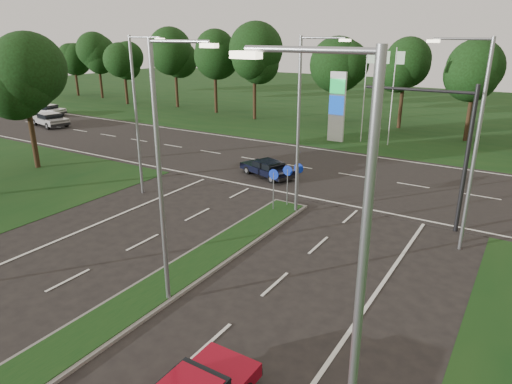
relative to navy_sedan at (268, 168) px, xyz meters
The scene contains 16 objects.
verge_far 34.43m from the navy_sedan, 83.75° to the left, with size 160.00×50.00×0.02m, color black.
cross_road 4.98m from the navy_sedan, 40.68° to the left, with size 160.00×12.00×0.02m, color black.
median_kerb 17.20m from the navy_sedan, 77.40° to the right, with size 2.00×26.00×0.12m, color slate.
streetlight_median_near 16.16m from the navy_sedan, 72.18° to the right, with size 2.53×0.22×9.00m.
streetlight_median_far 8.10m from the navy_sedan, 45.16° to the right, with size 2.53×0.22×9.00m.
streetlight_left_far 9.32m from the navy_sedan, 123.87° to the right, with size 2.53×0.22×9.00m.
streetlight_right_far 14.16m from the navy_sedan, 20.84° to the right, with size 2.53×0.22×9.00m.
streetlight_right_near 23.03m from the navy_sedan, 56.24° to the right, with size 2.53×0.22×9.00m.
traffic_signal 12.00m from the navy_sedan, 14.26° to the right, with size 5.10×0.42×7.00m.
median_signs 5.87m from the navy_sedan, 49.41° to the right, with size 1.16×1.76×2.38m.
gas_pylon 12.55m from the navy_sedan, 90.17° to the left, with size 5.80×1.26×8.00m.
tree_left_far 16.66m from the navy_sedan, 154.18° to the right, with size 5.20×5.20×8.86m.
treeline_far 20.51m from the navy_sedan, 78.63° to the left, with size 6.00×6.00×9.90m.
navy_sedan is the anchor object (origin of this frame).
far_car_a 27.88m from the navy_sedan, behind, with size 5.07×2.94×1.37m.
far_car_b 34.31m from the navy_sedan, 168.51° to the left, with size 4.55×2.31×1.26m.
Camera 1 is at (10.97, -4.40, 9.15)m, focal length 32.00 mm.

